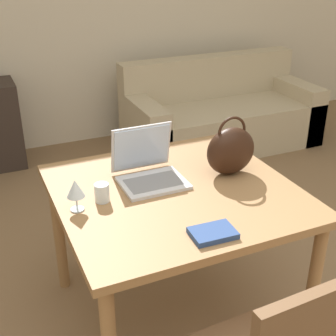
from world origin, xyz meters
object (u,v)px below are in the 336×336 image
couch (220,116)px  wine_glass (75,189)px  drinking_glass (102,193)px  laptop (148,166)px  handbag (231,150)px

couch → wine_glass: size_ratio=12.47×
couch → drinking_glass: (-1.73, -1.92, 0.52)m
drinking_glass → couch: bearing=48.0°
laptop → wine_glass: laptop is taller
couch → drinking_glass: size_ratio=21.21×
drinking_glass → wine_glass: wine_glass is taller
drinking_glass → handbag: (0.67, 0.01, 0.08)m
wine_glass → handbag: size_ratio=0.48×
drinking_glass → handbag: handbag is taller
drinking_glass → laptop: bearing=24.7°
handbag → couch: bearing=60.9°
couch → handbag: handbag is taller
laptop → handbag: bearing=-15.7°
handbag → wine_glass: bearing=-177.0°
couch → laptop: 2.38m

